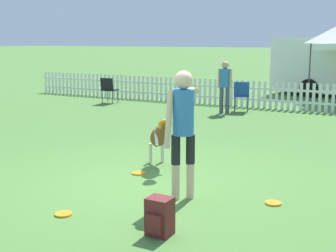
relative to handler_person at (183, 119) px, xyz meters
name	(u,v)px	position (x,y,z in m)	size (l,w,h in m)	color
ground_plane	(152,184)	(-0.68, 0.33, -1.08)	(240.00, 240.00, 0.00)	#4C7A38
handler_person	(183,119)	(0.00, 0.00, 0.00)	(0.59, 1.10, 1.71)	beige
leaping_dog	(160,136)	(-1.03, 1.17, -0.55)	(0.84, 0.93, 0.90)	brown
frisbee_near_handler	(64,214)	(-0.98, -1.28, -1.07)	(0.21, 0.21, 0.02)	orange
frisbee_near_dog	(273,203)	(1.15, 0.34, -1.07)	(0.21, 0.21, 0.02)	orange
frisbee_midfield	(138,173)	(-1.13, 0.67, -1.07)	(0.21, 0.21, 0.02)	orange
backpack_on_grass	(159,217)	(0.34, -1.22, -0.87)	(0.27, 0.26, 0.42)	maroon
picket_fence	(295,97)	(-0.68, 8.66, -0.65)	(20.12, 0.04, 0.84)	white
folding_chair_blue_left	(242,94)	(-1.97, 7.59, -0.53)	(0.57, 0.58, 0.90)	#333338
folding_chair_center	(109,88)	(-6.51, 7.25, -0.56)	(0.51, 0.53, 0.86)	#333338
spectator_standing	(225,83)	(-2.29, 7.07, -0.18)	(0.42, 0.27, 1.50)	#474C5B
equipment_trailer	(334,65)	(-0.38, 13.29, 0.09)	(5.11, 2.78, 2.19)	white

